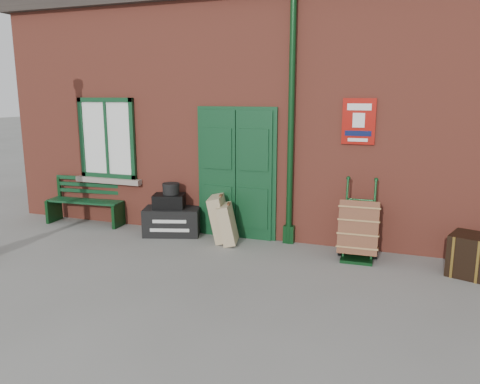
% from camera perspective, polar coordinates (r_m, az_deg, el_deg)
% --- Properties ---
extents(ground, '(80.00, 80.00, 0.00)m').
position_cam_1_polar(ground, '(6.88, -2.40, -9.09)').
color(ground, gray).
rests_on(ground, ground).
extents(station_building, '(10.30, 4.30, 4.36)m').
position_cam_1_polar(station_building, '(9.75, 5.50, 10.02)').
color(station_building, '#A14533').
rests_on(station_building, ground).
extents(bench, '(1.52, 0.59, 0.92)m').
position_cam_1_polar(bench, '(9.52, -18.14, -0.87)').
color(bench, '#103C1F').
rests_on(bench, ground).
extents(houdini_trunk, '(1.09, 0.81, 0.49)m').
position_cam_1_polar(houdini_trunk, '(8.42, -8.27, -3.55)').
color(houdini_trunk, black).
rests_on(houdini_trunk, ground).
extents(strongbox, '(0.63, 0.54, 0.24)m').
position_cam_1_polar(strongbox, '(8.36, -8.64, -1.09)').
color(strongbox, black).
rests_on(strongbox, houdini_trunk).
extents(hatbox, '(0.37, 0.37, 0.19)m').
position_cam_1_polar(hatbox, '(8.32, -8.41, 0.40)').
color(hatbox, black).
rests_on(hatbox, strongbox).
extents(suitcase_back, '(0.48, 0.62, 0.79)m').
position_cam_1_polar(suitcase_back, '(7.94, -2.47, -3.23)').
color(suitcase_back, tan).
rests_on(suitcase_back, ground).
extents(suitcase_front, '(0.43, 0.55, 0.68)m').
position_cam_1_polar(suitcase_front, '(7.80, -1.53, -3.92)').
color(suitcase_front, tan).
rests_on(suitcase_front, ground).
extents(porter_trolley, '(0.60, 0.65, 1.20)m').
position_cam_1_polar(porter_trolley, '(7.31, 14.28, -4.37)').
color(porter_trolley, '#0D3415').
rests_on(porter_trolley, ground).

